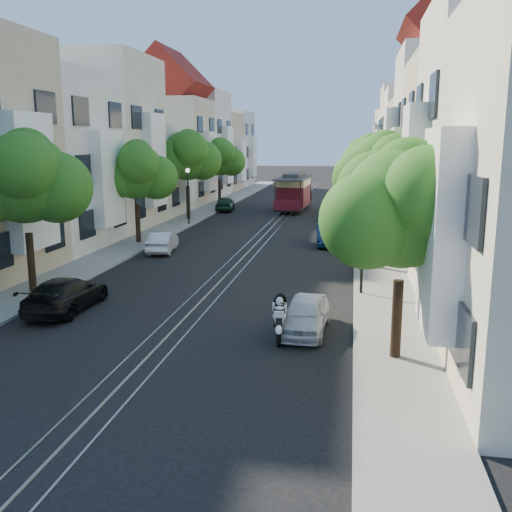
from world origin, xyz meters
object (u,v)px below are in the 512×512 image
at_px(lamp_east, 363,228).
at_px(tree_w_b, 137,172).
at_px(tree_e_a, 405,210).
at_px(tree_e_c, 375,167).
at_px(parked_car_e_near, 305,314).
at_px(tree_w_c, 188,156).
at_px(tree_w_a, 26,180).
at_px(lamp_west, 188,188).
at_px(tree_e_d, 371,158).
at_px(sportbike_rider, 279,316).
at_px(tree_w_d, 220,158).
at_px(parked_car_e_mid, 328,235).
at_px(parked_car_e_far, 334,213).
at_px(parked_car_w_far, 225,204).
at_px(parked_car_w_near, 66,294).
at_px(parked_car_w_mid, 163,242).
at_px(cable_car, 294,190).
at_px(tree_e_b, 384,174).

bearing_deg(lamp_east, tree_w_b, 143.42).
height_order(tree_e_a, lamp_east, tree_e_a).
relative_size(tree_e_a, tree_w_b, 1.00).
relative_size(tree_e_c, parked_car_e_near, 1.82).
xyz_separation_m(tree_w_c, parked_car_e_near, (11.54, -25.91, -4.46)).
bearing_deg(tree_w_a, lamp_west, 87.60).
relative_size(tree_e_d, sportbike_rider, 3.67).
bearing_deg(tree_e_d, lamp_east, -92.04).
height_order(tree_w_b, lamp_west, tree_w_b).
bearing_deg(tree_e_a, lamp_west, 118.45).
xyz_separation_m(tree_e_d, tree_w_d, (-14.40, 5.00, -0.27)).
xyz_separation_m(parked_car_e_mid, parked_car_e_far, (0.00, 11.40, -0.02)).
xyz_separation_m(tree_e_c, parked_car_e_near, (-2.86, -20.91, -3.99)).
relative_size(tree_e_d, parked_car_w_far, 1.76).
bearing_deg(parked_car_w_near, parked_car_w_mid, -88.87).
relative_size(tree_w_c, tree_w_d, 1.09).
distance_m(tree_w_c, parked_car_e_mid, 15.61).
bearing_deg(tree_w_c, lamp_west, -74.25).
distance_m(tree_w_b, parked_car_w_near, 14.65).
distance_m(sportbike_rider, parked_car_w_far, 34.55).
height_order(tree_e_c, cable_car, tree_e_c).
distance_m(lamp_west, cable_car, 12.98).
relative_size(tree_e_d, tree_w_c, 0.97).
bearing_deg(parked_car_e_far, parked_car_w_near, -116.38).
distance_m(tree_e_a, parked_car_w_mid, 19.42).
bearing_deg(lamp_west, tree_w_c, 105.75).
xyz_separation_m(cable_car, parked_car_w_far, (-6.10, -1.62, -1.17)).
bearing_deg(lamp_west, tree_e_c, -8.49).
height_order(sportbike_rider, parked_car_w_mid, sportbike_rider).
height_order(lamp_west, cable_car, lamp_west).
height_order(tree_e_a, parked_car_w_far, tree_e_a).
distance_m(lamp_west, parked_car_e_far, 11.96).
distance_m(tree_w_c, parked_car_w_far, 7.93).
height_order(tree_e_b, lamp_west, tree_e_b).
relative_size(tree_w_b, tree_w_d, 0.96).
distance_m(cable_car, parked_car_w_far, 6.42).
height_order(tree_w_b, tree_w_c, tree_w_c).
bearing_deg(tree_w_b, tree_e_b, -19.15).
bearing_deg(parked_car_e_mid, lamp_west, 143.74).
bearing_deg(tree_w_a, parked_car_e_near, -14.14).
distance_m(parked_car_e_mid, parked_car_w_near, 17.88).
xyz_separation_m(tree_e_d, cable_car, (-6.76, 2.04, -3.03)).
height_order(tree_w_a, tree_w_b, tree_w_a).
relative_size(tree_w_c, parked_car_e_mid, 1.86).
bearing_deg(tree_e_c, tree_w_a, -128.66).
relative_size(lamp_east, parked_car_w_near, 0.95).
xyz_separation_m(tree_w_d, parked_car_e_mid, (11.54, -20.53, -3.97)).
xyz_separation_m(cable_car, parked_car_e_near, (3.90, -33.94, -1.22)).
bearing_deg(parked_car_w_near, tree_e_c, -120.65).
bearing_deg(parked_car_w_mid, lamp_west, -89.94).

